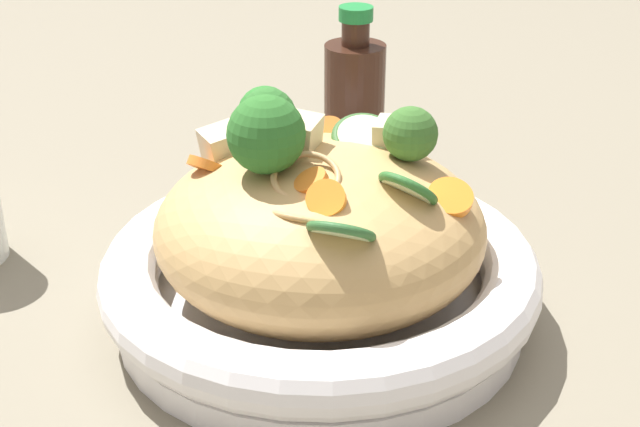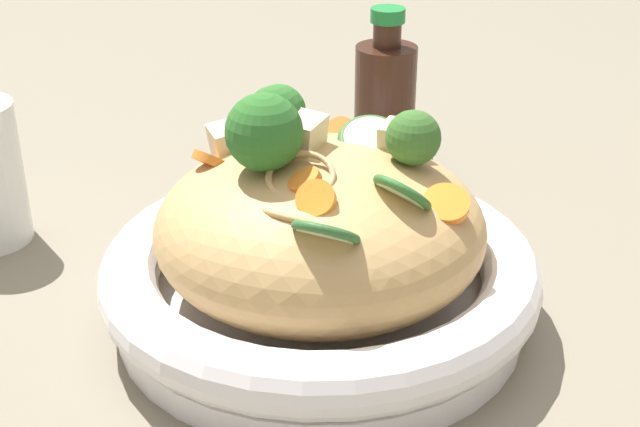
{
  "view_description": "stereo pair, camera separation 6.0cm",
  "coord_description": "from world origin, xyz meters",
  "views": [
    {
      "loc": [
        0.48,
        -0.23,
        0.35
      ],
      "look_at": [
        0.0,
        0.0,
        0.08
      ],
      "focal_mm": 51.21,
      "sensor_mm": 36.0,
      "label": 1
    },
    {
      "loc": [
        0.5,
        -0.17,
        0.35
      ],
      "look_at": [
        0.0,
        0.0,
        0.08
      ],
      "focal_mm": 51.21,
      "sensor_mm": 36.0,
      "label": 2
    }
  ],
  "objects": [
    {
      "name": "ground_plane",
      "position": [
        0.0,
        0.0,
        0.0
      ],
      "size": [
        3.0,
        3.0,
        0.0
      ],
      "primitive_type": "plane",
      "color": "#78705D"
    },
    {
      "name": "serving_bowl",
      "position": [
        0.0,
        0.0,
        0.03
      ],
      "size": [
        0.3,
        0.3,
        0.06
      ],
      "color": "white",
      "rests_on": "ground_plane"
    },
    {
      "name": "noodle_heap",
      "position": [
        0.0,
        -0.0,
        0.07
      ],
      "size": [
        0.22,
        0.22,
        0.11
      ],
      "color": "tan",
      "rests_on": "serving_bowl"
    },
    {
      "name": "broccoli_florets",
      "position": [
        -0.03,
        -0.01,
        0.13
      ],
      "size": [
        0.15,
        0.15,
        0.08
      ],
      "color": "#9FC176",
      "rests_on": "serving_bowl"
    },
    {
      "name": "carrot_coins",
      "position": [
        0.01,
        0.0,
        0.11
      ],
      "size": [
        0.15,
        0.16,
        0.03
      ],
      "color": "orange",
      "rests_on": "serving_bowl"
    },
    {
      "name": "zucchini_slices",
      "position": [
        0.01,
        0.03,
        0.11
      ],
      "size": [
        0.17,
        0.15,
        0.04
      ],
      "color": "beige",
      "rests_on": "serving_bowl"
    },
    {
      "name": "chicken_chunks",
      "position": [
        -0.03,
        0.0,
        0.12
      ],
      "size": [
        0.08,
        0.14,
        0.04
      ],
      "color": "beige",
      "rests_on": "serving_bowl"
    },
    {
      "name": "soy_sauce_bottle",
      "position": [
        -0.21,
        0.13,
        0.07
      ],
      "size": [
        0.05,
        0.05,
        0.15
      ],
      "color": "#381E14",
      "rests_on": "ground_plane"
    }
  ]
}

